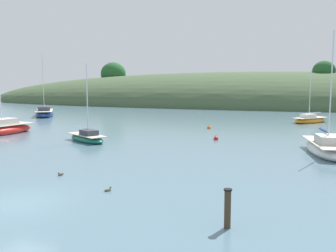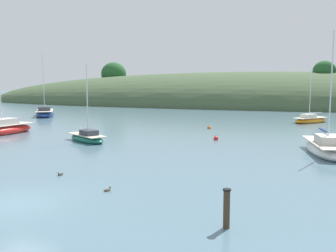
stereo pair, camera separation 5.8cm
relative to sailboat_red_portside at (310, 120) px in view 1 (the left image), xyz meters
The scene contains 11 objects.
ground_plane 41.87m from the sailboat_red_portside, 108.62° to the right, with size 400.00×400.00×0.00m, color slate.
far_shoreline_hill 39.75m from the sailboat_red_portside, 109.41° to the left, with size 150.00×36.00×20.05m.
sailboat_red_portside is the anchor object (origin of this frame).
sailboat_cream_ketch 30.86m from the sailboat_red_portside, 129.74° to the right, with size 5.25×4.06×7.16m.
sailboat_orange_cutter 23.06m from the sailboat_red_portside, 89.19° to the right, with size 3.71×7.64×9.22m.
sailboat_white_near 40.11m from the sailboat_red_portside, behind, with size 6.82×8.08×10.22m.
mooring_buoy_inner 21.00m from the sailboat_red_portside, 114.95° to the right, with size 0.44×0.44×0.54m.
mooring_buoy_channel 15.73m from the sailboat_red_portside, 136.34° to the right, with size 0.44×0.44×0.54m.
duck_lead 37.91m from the sailboat_red_portside, 112.56° to the right, with size 0.24×0.43×0.24m.
duck_trailing 38.33m from the sailboat_red_portside, 105.92° to the right, with size 0.34×0.39×0.24m.
jetty_piling 39.75m from the sailboat_red_portside, 96.10° to the right, with size 0.30×0.30×1.46m.
Camera 1 is at (11.27, -12.54, 5.20)m, focal length 39.02 mm.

